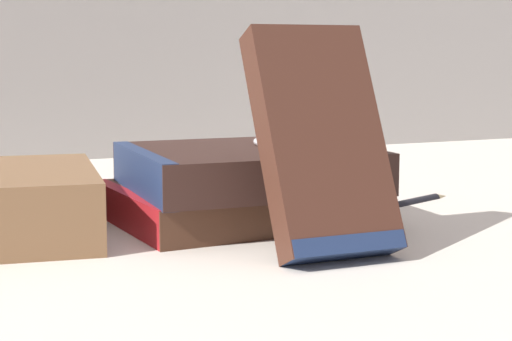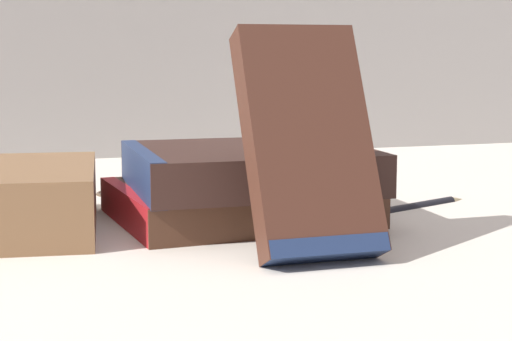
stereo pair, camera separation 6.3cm
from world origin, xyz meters
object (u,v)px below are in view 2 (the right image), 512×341
(book_flat_bottom, at_px, (231,202))
(book_flat_top, at_px, (243,168))
(pocket_watch, at_px, (289,142))
(book_leaning_front, at_px, (309,148))
(reading_glasses, at_px, (153,191))
(fountain_pen, at_px, (410,203))

(book_flat_bottom, relative_size, book_flat_top, 1.08)
(book_flat_top, height_order, pocket_watch, pocket_watch)
(book_leaning_front, xyz_separation_m, reading_glasses, (-0.05, 0.28, -0.07))
(book_flat_bottom, bearing_deg, pocket_watch, -14.89)
(book_leaning_front, distance_m, fountain_pen, 0.21)
(pocket_watch, bearing_deg, book_flat_bottom, 169.09)
(reading_glasses, xyz_separation_m, fountain_pen, (0.20, -0.15, 0.00))
(book_flat_bottom, distance_m, book_flat_top, 0.03)
(book_leaning_front, relative_size, fountain_pen, 1.10)
(book_flat_top, bearing_deg, book_flat_bottom, 112.66)
(book_flat_top, height_order, reading_glasses, book_flat_top)
(book_flat_bottom, xyz_separation_m, book_leaning_front, (0.02, -0.14, 0.06))
(fountain_pen, bearing_deg, book_flat_top, 163.18)
(reading_glasses, height_order, fountain_pen, fountain_pen)
(pocket_watch, bearing_deg, fountain_pen, 3.93)
(pocket_watch, xyz_separation_m, reading_glasses, (-0.08, 0.16, -0.06))
(book_flat_bottom, height_order, reading_glasses, book_flat_bottom)
(pocket_watch, bearing_deg, reading_glasses, 117.46)
(book_leaning_front, bearing_deg, book_flat_bottom, 96.39)
(book_flat_bottom, distance_m, book_leaning_front, 0.15)
(pocket_watch, height_order, fountain_pen, pocket_watch)
(book_flat_top, xyz_separation_m, book_leaning_front, (0.01, -0.12, 0.03))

